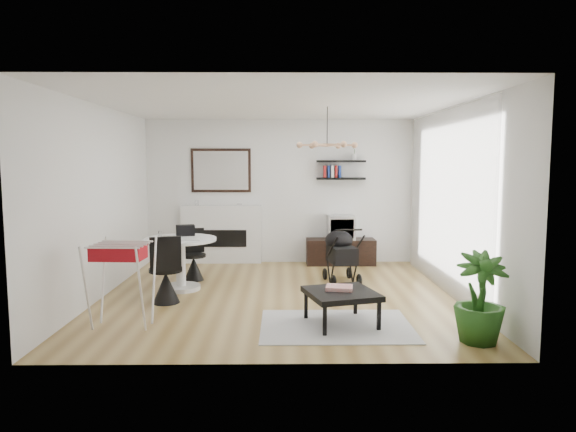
{
  "coord_description": "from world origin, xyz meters",
  "views": [
    {
      "loc": [
        0.05,
        -7.18,
        1.9
      ],
      "look_at": [
        0.13,
        0.4,
        1.11
      ],
      "focal_mm": 32.0,
      "sensor_mm": 36.0,
      "label": 1
    }
  ],
  "objects_px": {
    "crt_tv": "(341,227)",
    "coffee_table": "(341,295)",
    "stroller": "(341,257)",
    "fireplace": "(221,227)",
    "tv_console": "(341,252)",
    "drying_rack": "(121,283)",
    "potted_plant": "(480,298)",
    "dining_table": "(181,256)"
  },
  "relations": [
    {
      "from": "tv_console",
      "to": "drying_rack",
      "type": "xyz_separation_m",
      "value": [
        -2.95,
        -3.63,
        0.28
      ]
    },
    {
      "from": "dining_table",
      "to": "stroller",
      "type": "height_order",
      "value": "stroller"
    },
    {
      "from": "fireplace",
      "to": "potted_plant",
      "type": "relative_size",
      "value": 2.24
    },
    {
      "from": "tv_console",
      "to": "dining_table",
      "type": "xyz_separation_m",
      "value": [
        -2.61,
        -1.89,
        0.28
      ]
    },
    {
      "from": "tv_console",
      "to": "dining_table",
      "type": "bearing_deg",
      "value": -144.08
    },
    {
      "from": "fireplace",
      "to": "tv_console",
      "type": "distance_m",
      "value": 2.29
    },
    {
      "from": "fireplace",
      "to": "crt_tv",
      "type": "relative_size",
      "value": 4.31
    },
    {
      "from": "coffee_table",
      "to": "stroller",
      "type": "bearing_deg",
      "value": 83.62
    },
    {
      "from": "tv_console",
      "to": "coffee_table",
      "type": "relative_size",
      "value": 1.35
    },
    {
      "from": "tv_console",
      "to": "coffee_table",
      "type": "bearing_deg",
      "value": -96.34
    },
    {
      "from": "dining_table",
      "to": "drying_rack",
      "type": "distance_m",
      "value": 1.78
    },
    {
      "from": "tv_console",
      "to": "dining_table",
      "type": "distance_m",
      "value": 3.23
    },
    {
      "from": "crt_tv",
      "to": "drying_rack",
      "type": "relative_size",
      "value": 0.51
    },
    {
      "from": "fireplace",
      "to": "tv_console",
      "type": "height_order",
      "value": "fireplace"
    },
    {
      "from": "drying_rack",
      "to": "potted_plant",
      "type": "relative_size",
      "value": 1.02
    },
    {
      "from": "coffee_table",
      "to": "potted_plant",
      "type": "bearing_deg",
      "value": -23.65
    },
    {
      "from": "dining_table",
      "to": "potted_plant",
      "type": "xyz_separation_m",
      "value": [
        3.6,
        -2.31,
        -0.03
      ]
    },
    {
      "from": "dining_table",
      "to": "coffee_table",
      "type": "xyz_separation_m",
      "value": [
        2.21,
        -1.7,
        -0.16
      ]
    },
    {
      "from": "stroller",
      "to": "potted_plant",
      "type": "bearing_deg",
      "value": -77.9
    },
    {
      "from": "drying_rack",
      "to": "stroller",
      "type": "xyz_separation_m",
      "value": [
        2.79,
        2.24,
        -0.13
      ]
    },
    {
      "from": "crt_tv",
      "to": "drying_rack",
      "type": "xyz_separation_m",
      "value": [
        -2.95,
        -3.63,
        -0.18
      ]
    },
    {
      "from": "tv_console",
      "to": "dining_table",
      "type": "height_order",
      "value": "dining_table"
    },
    {
      "from": "dining_table",
      "to": "stroller",
      "type": "xyz_separation_m",
      "value": [
        2.45,
        0.49,
        -0.12
      ]
    },
    {
      "from": "dining_table",
      "to": "drying_rack",
      "type": "relative_size",
      "value": 1.08
    },
    {
      "from": "stroller",
      "to": "coffee_table",
      "type": "relative_size",
      "value": 0.97
    },
    {
      "from": "dining_table",
      "to": "fireplace",
      "type": "bearing_deg",
      "value": 79.74
    },
    {
      "from": "crt_tv",
      "to": "stroller",
      "type": "bearing_deg",
      "value": -96.37
    },
    {
      "from": "coffee_table",
      "to": "drying_rack",
      "type": "bearing_deg",
      "value": -178.93
    },
    {
      "from": "crt_tv",
      "to": "potted_plant",
      "type": "distance_m",
      "value": 4.31
    },
    {
      "from": "crt_tv",
      "to": "coffee_table",
      "type": "relative_size",
      "value": 0.53
    },
    {
      "from": "drying_rack",
      "to": "stroller",
      "type": "relative_size",
      "value": 1.08
    },
    {
      "from": "tv_console",
      "to": "coffee_table",
      "type": "xyz_separation_m",
      "value": [
        -0.4,
        -3.59,
        0.12
      ]
    },
    {
      "from": "drying_rack",
      "to": "tv_console",
      "type": "bearing_deg",
      "value": 53.99
    },
    {
      "from": "dining_table",
      "to": "coffee_table",
      "type": "height_order",
      "value": "dining_table"
    },
    {
      "from": "fireplace",
      "to": "dining_table",
      "type": "relative_size",
      "value": 2.02
    },
    {
      "from": "stroller",
      "to": "coffee_table",
      "type": "bearing_deg",
      "value": -106.59
    },
    {
      "from": "potted_plant",
      "to": "crt_tv",
      "type": "bearing_deg",
      "value": 103.32
    },
    {
      "from": "tv_console",
      "to": "potted_plant",
      "type": "height_order",
      "value": "potted_plant"
    },
    {
      "from": "tv_console",
      "to": "fireplace",
      "type": "bearing_deg",
      "value": 176.01
    },
    {
      "from": "fireplace",
      "to": "drying_rack",
      "type": "distance_m",
      "value": 3.86
    },
    {
      "from": "potted_plant",
      "to": "tv_console",
      "type": "bearing_deg",
      "value": 103.33
    },
    {
      "from": "crt_tv",
      "to": "potted_plant",
      "type": "xyz_separation_m",
      "value": [
        0.99,
        -4.19,
        -0.21
      ]
    }
  ]
}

